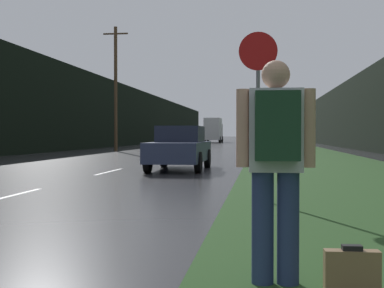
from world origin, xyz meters
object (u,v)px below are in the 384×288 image
object	(u,v)px
stop_sign	(258,97)
delivery_truck	(214,130)
suitcase	(352,271)
hitchhiker_with_backpack	(276,157)
car_passing_near	(180,148)

from	to	relation	value
stop_sign	delivery_truck	bearing A→B (deg)	95.71
stop_sign	suitcase	bearing A→B (deg)	-82.53
hitchhiker_with_backpack	suitcase	bearing A→B (deg)	-10.91
suitcase	car_passing_near	world-z (taller)	car_passing_near
stop_sign	delivery_truck	xyz separation A→B (m)	(-6.97, 69.74, -0.03)
suitcase	car_passing_near	bearing A→B (deg)	101.87
stop_sign	delivery_truck	size ratio (longest dim) A/B	0.42
suitcase	delivery_truck	xyz separation A→B (m)	(-7.72, 75.44, 1.71)
stop_sign	suitcase	distance (m)	6.00
stop_sign	hitchhiker_with_backpack	bearing A→B (deg)	-88.24
hitchhiker_with_backpack	delivery_truck	distance (m)	75.69
suitcase	car_passing_near	xyz separation A→B (m)	(-3.46, 13.98, 0.58)
suitcase	delivery_truck	size ratio (longest dim) A/B	0.06
hitchhiker_with_backpack	stop_sign	bearing A→B (deg)	89.74
hitchhiker_with_backpack	delivery_truck	size ratio (longest dim) A/B	0.24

